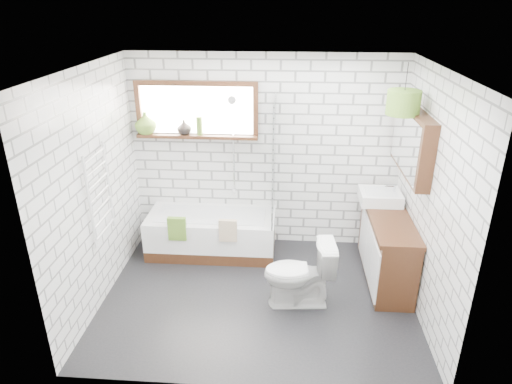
# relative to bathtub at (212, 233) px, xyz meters

# --- Properties ---
(floor) EXTENTS (3.40, 2.60, 0.01)m
(floor) POSITION_rel_bathtub_xyz_m (0.67, -0.94, -0.27)
(floor) COLOR black
(floor) RESTS_ON ground
(ceiling) EXTENTS (3.40, 2.60, 0.01)m
(ceiling) POSITION_rel_bathtub_xyz_m (0.67, -0.94, 2.24)
(ceiling) COLOR white
(ceiling) RESTS_ON ground
(wall_back) EXTENTS (3.40, 0.01, 2.50)m
(wall_back) POSITION_rel_bathtub_xyz_m (0.67, 0.36, 0.99)
(wall_back) COLOR white
(wall_back) RESTS_ON ground
(wall_front) EXTENTS (3.40, 0.01, 2.50)m
(wall_front) POSITION_rel_bathtub_xyz_m (0.67, -2.25, 0.99)
(wall_front) COLOR white
(wall_front) RESTS_ON ground
(wall_left) EXTENTS (0.01, 2.60, 2.50)m
(wall_left) POSITION_rel_bathtub_xyz_m (-1.04, -0.94, 0.99)
(wall_left) COLOR white
(wall_left) RESTS_ON ground
(wall_right) EXTENTS (0.01, 2.60, 2.50)m
(wall_right) POSITION_rel_bathtub_xyz_m (2.37, -0.94, 0.99)
(wall_right) COLOR white
(wall_right) RESTS_ON ground
(window) EXTENTS (1.52, 0.16, 0.68)m
(window) POSITION_rel_bathtub_xyz_m (-0.18, 0.32, 1.54)
(window) COLOR black
(window) RESTS_ON wall_back
(towel_radiator) EXTENTS (0.06, 0.52, 1.00)m
(towel_radiator) POSITION_rel_bathtub_xyz_m (-0.99, -0.94, 0.94)
(towel_radiator) COLOR white
(towel_radiator) RESTS_ON wall_left
(mirror_cabinet) EXTENTS (0.16, 1.20, 0.70)m
(mirror_cabinet) POSITION_rel_bathtub_xyz_m (2.29, -0.34, 1.39)
(mirror_cabinet) COLOR black
(mirror_cabinet) RESTS_ON wall_right
(shower_riser) EXTENTS (0.02, 0.02, 1.30)m
(shower_riser) POSITION_rel_bathtub_xyz_m (0.27, 0.32, 1.09)
(shower_riser) COLOR silver
(shower_riser) RESTS_ON wall_back
(bathtub) EXTENTS (1.62, 0.72, 0.53)m
(bathtub) POSITION_rel_bathtub_xyz_m (0.00, 0.00, 0.00)
(bathtub) COLOR white
(bathtub) RESTS_ON floor
(shower_screen) EXTENTS (0.02, 0.72, 1.50)m
(shower_screen) POSITION_rel_bathtub_xyz_m (0.79, 0.00, 1.01)
(shower_screen) COLOR white
(shower_screen) RESTS_ON bathtub
(towel_green) EXTENTS (0.22, 0.06, 0.30)m
(towel_green) POSITION_rel_bathtub_xyz_m (-0.36, -0.36, 0.24)
(towel_green) COLOR #517A24
(towel_green) RESTS_ON bathtub
(towel_beige) EXTENTS (0.22, 0.05, 0.28)m
(towel_beige) POSITION_rel_bathtub_xyz_m (0.26, -0.36, 0.24)
(towel_beige) COLOR tan
(towel_beige) RESTS_ON bathtub
(vanity) EXTENTS (0.45, 1.40, 0.80)m
(vanity) POSITION_rel_bathtub_xyz_m (2.14, -0.43, 0.14)
(vanity) COLOR black
(vanity) RESTS_ON floor
(basin) EXTENTS (0.48, 0.42, 0.14)m
(basin) POSITION_rel_bathtub_xyz_m (2.08, -0.05, 0.61)
(basin) COLOR white
(basin) RESTS_ON vanity
(tap) EXTENTS (0.04, 0.04, 0.17)m
(tap) POSITION_rel_bathtub_xyz_m (2.24, -0.05, 0.68)
(tap) COLOR silver
(tap) RESTS_ON vanity
(toilet) EXTENTS (0.49, 0.78, 0.76)m
(toilet) POSITION_rel_bathtub_xyz_m (1.11, -1.03, 0.12)
(toilet) COLOR white
(toilet) RESTS_ON floor
(vase_olive) EXTENTS (0.35, 0.35, 0.28)m
(vase_olive) POSITION_rel_bathtub_xyz_m (-0.83, 0.29, 1.36)
(vase_olive) COLOR #587F27
(vase_olive) RESTS_ON window
(vase_dark) EXTENTS (0.21, 0.21, 0.18)m
(vase_dark) POSITION_rel_bathtub_xyz_m (-0.35, 0.29, 1.31)
(vase_dark) COLOR black
(vase_dark) RESTS_ON window
(bottle) EXTENTS (0.09, 0.09, 0.23)m
(bottle) POSITION_rel_bathtub_xyz_m (-0.15, 0.29, 1.33)
(bottle) COLOR #587F27
(bottle) RESTS_ON window
(pendant) EXTENTS (0.34, 0.34, 0.25)m
(pendant) POSITION_rel_bathtub_xyz_m (2.12, -0.44, 1.84)
(pendant) COLOR #517A24
(pendant) RESTS_ON ceiling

